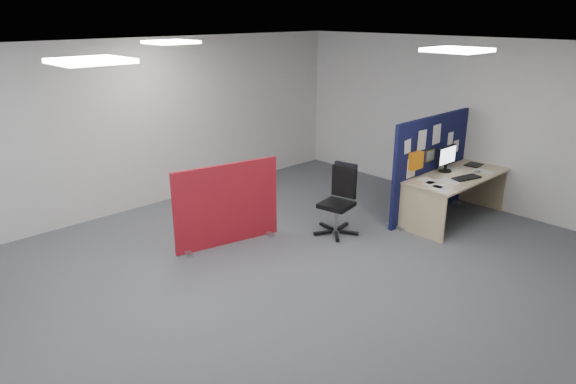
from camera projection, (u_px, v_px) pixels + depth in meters
floor at (265, 292)px, 5.94m from camera, size 9.00×9.00×0.00m
ceiling at (260, 52)px, 5.04m from camera, size 9.00×7.00×0.02m
wall_back at (115, 130)px, 7.89m from camera, size 9.00×0.02×2.70m
wall_right at (471, 123)px, 8.40m from camera, size 0.02×7.00×2.70m
ceiling_lights at (245, 50)px, 5.72m from camera, size 4.10×4.10×0.04m
navy_divider at (430, 166)px, 7.96m from camera, size 1.93×0.30×1.59m
main_desk at (453, 184)px, 7.87m from camera, size 1.86×0.83×0.73m
monitor_main at (447, 157)px, 7.86m from camera, size 0.46×0.19×0.40m
keyboard at (466, 178)px, 7.60m from camera, size 0.48×0.29×0.02m
mouse at (477, 172)px, 7.87m from camera, size 0.10×0.06×0.03m
paper_tray at (474, 165)px, 8.26m from camera, size 0.30×0.24×0.01m
red_divider at (227, 205)px, 7.02m from camera, size 1.51×0.37×1.15m
office_chair at (340, 195)px, 7.41m from camera, size 0.66×0.65×1.00m
desk_papers at (447, 179)px, 7.59m from camera, size 1.44×0.83×0.00m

